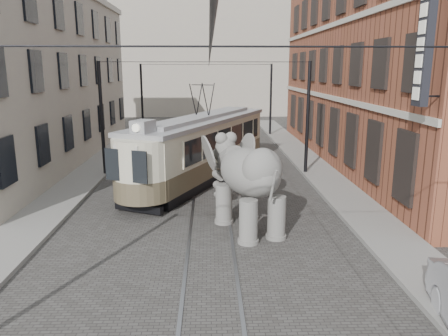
{
  "coord_description": "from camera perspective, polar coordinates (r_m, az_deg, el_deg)",
  "views": [
    {
      "loc": [
        -0.02,
        -16.85,
        5.62
      ],
      "look_at": [
        0.51,
        -1.49,
        2.1
      ],
      "focal_mm": 34.92,
      "sensor_mm": 36.0,
      "label": 1
    }
  ],
  "objects": [
    {
      "name": "brick_building",
      "position": [
        28.11,
        21.67,
        12.8
      ],
      "size": [
        8.0,
        26.0,
        12.0
      ],
      "primitive_type": "cube",
      "color": "brown",
      "rests_on": "ground"
    },
    {
      "name": "sidewalk_left",
      "position": [
        18.89,
        -22.04,
        -5.15
      ],
      "size": [
        2.0,
        60.0,
        0.15
      ],
      "primitive_type": "cube",
      "color": "slate",
      "rests_on": "ground"
    },
    {
      "name": "catenary",
      "position": [
        22.01,
        -2.45,
        6.05
      ],
      "size": [
        11.0,
        30.2,
        6.0
      ],
      "primitive_type": null,
      "color": "black",
      "rests_on": "ground"
    },
    {
      "name": "tram",
      "position": [
        22.22,
        -2.8,
        4.65
      ],
      "size": [
        7.39,
        12.23,
        4.87
      ],
      "primitive_type": null,
      "rotation": [
        0.0,
        0.0,
        -0.43
      ],
      "color": "#BEB79A",
      "rests_on": "ground"
    },
    {
      "name": "stucco_building",
      "position": [
        29.02,
        -24.65,
        10.53
      ],
      "size": [
        7.0,
        24.0,
        10.0
      ],
      "primitive_type": "cube",
      "color": "#A09884",
      "rests_on": "ground"
    },
    {
      "name": "ground",
      "position": [
        17.77,
        -1.83,
        -5.55
      ],
      "size": [
        120.0,
        120.0,
        0.0
      ],
      "primitive_type": "plane",
      "color": "#403E3B"
    },
    {
      "name": "distant_block",
      "position": [
        56.87,
        -2.02,
        14.29
      ],
      "size": [
        28.0,
        10.0,
        14.0
      ],
      "primitive_type": "cube",
      "color": "#A09884",
      "rests_on": "ground"
    },
    {
      "name": "sidewalk_right",
      "position": [
        18.74,
        16.92,
        -4.9
      ],
      "size": [
        2.0,
        60.0,
        0.15
      ],
      "primitive_type": "cube",
      "color": "slate",
      "rests_on": "ground"
    },
    {
      "name": "elephant",
      "position": [
        15.19,
        3.33,
        -2.33
      ],
      "size": [
        4.65,
        6.05,
        3.28
      ],
      "primitive_type": null,
      "rotation": [
        0.0,
        0.0,
        0.36
      ],
      "color": "slate",
      "rests_on": "ground"
    },
    {
      "name": "tram_rails",
      "position": [
        17.76,
        -1.83,
        -5.51
      ],
      "size": [
        1.54,
        80.0,
        0.02
      ],
      "primitive_type": null,
      "color": "slate",
      "rests_on": "ground"
    }
  ]
}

